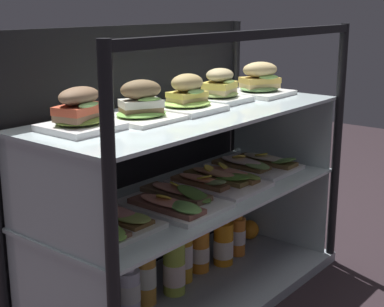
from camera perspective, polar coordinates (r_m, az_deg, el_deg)
ground_plane at (r=1.97m, az=0.00°, el=-14.43°), size 6.00×6.00×0.02m
case_base_deck at (r=1.96m, az=0.00°, el=-13.73°), size 1.14×0.48×0.04m
case_frame at (r=1.87m, az=-3.27°, el=0.09°), size 1.14×0.48×0.88m
riser_lower_tier at (r=1.88m, az=0.00°, el=-8.96°), size 1.07×0.42×0.32m
shelf_lower_glass at (r=1.82m, az=0.00°, el=-4.20°), size 1.09×0.43×0.01m
riser_upper_tier at (r=1.78m, az=0.00°, el=-0.16°), size 1.07×0.42×0.25m
shelf_upper_glass at (r=1.75m, az=0.00°, el=4.03°), size 1.09×0.43×0.01m
plated_roll_sandwich_far_right at (r=1.51m, az=-11.06°, el=3.92°), size 0.18×0.18×0.11m
plated_roll_sandwich_mid_right at (r=1.62m, az=-5.06°, el=4.72°), size 0.20×0.20×0.11m
plated_roll_sandwich_right_of_center at (r=1.74m, az=-0.48°, el=5.49°), size 0.19×0.19×0.11m
plated_roll_sandwich_near_left_corner at (r=1.91m, az=2.77°, el=6.40°), size 0.17×0.17×0.11m
plated_roll_sandwich_far_left at (r=2.07m, az=6.74°, el=6.99°), size 0.20×0.20×0.12m
open_sandwich_tray_left_of_center at (r=1.56m, az=-8.75°, el=-6.73°), size 0.22×0.30×0.06m
open_sandwich_tray_near_left_corner at (r=1.70m, az=-1.75°, el=-4.74°), size 0.22×0.31×0.06m
open_sandwich_tray_right_of_center at (r=1.90m, az=2.66°, el=-2.62°), size 0.22×0.30×0.06m
open_sandwich_tray_mid_left at (r=2.10m, az=6.35°, el=-1.00°), size 0.22×0.30×0.06m
juice_bottle_back_right at (r=1.72m, az=-8.48°, el=-14.14°), size 0.07×0.07×0.23m
juice_bottle_front_right_end at (r=1.78m, az=-6.31°, el=-13.34°), size 0.07×0.07×0.19m
juice_bottle_near_post at (r=1.83m, az=-4.58°, el=-11.76°), size 0.06×0.06×0.24m
juice_bottle_front_middle at (r=1.89m, az=-1.79°, el=-11.10°), size 0.07×0.07×0.24m
juice_bottle_back_left at (r=1.96m, az=-0.80°, el=-9.82°), size 0.06×0.06×0.25m
juice_bottle_tucked_behind at (r=2.03m, az=0.75°, el=-9.29°), size 0.07×0.07×0.22m
juice_bottle_front_fourth at (r=2.09m, az=3.13°, el=-8.90°), size 0.07×0.07×0.20m
juice_bottle_front_second at (r=2.17m, az=4.57°, el=-8.05°), size 0.06×0.06×0.19m
orange_fruit_beside_bottles at (r=2.32m, az=5.72°, el=-7.51°), size 0.08×0.08×0.08m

